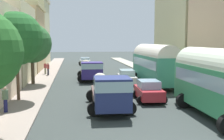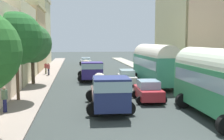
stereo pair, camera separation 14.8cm
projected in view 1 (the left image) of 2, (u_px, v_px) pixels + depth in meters
ground_plane at (102, 75)px, 36.10m from camera, size 154.00×154.00×0.00m
sidewalk_left at (46, 76)px, 35.07m from camera, size 2.50×70.00×0.14m
sidewalk_right at (155, 74)px, 37.11m from camera, size 2.50×70.00×0.14m
building_left_2 at (3, 43)px, 30.10m from camera, size 5.76×10.16×8.57m
building_left_3 at (24, 39)px, 41.18m from camera, size 5.77×10.58×9.76m
building_left_4 at (34, 31)px, 51.52m from camera, size 5.50×10.24×12.64m
building_right_2 at (187, 28)px, 35.95m from camera, size 5.86×11.53×12.55m
parked_bus_0 at (221, 80)px, 15.94m from camera, size 3.22×8.80×4.16m
parked_bus_1 at (154, 63)px, 27.93m from camera, size 3.26×9.18×4.23m
cargo_truck_0 at (110, 92)px, 17.81m from camera, size 3.17×6.96×2.41m
cargo_truck_1 at (91, 70)px, 31.16m from camera, size 3.26×6.56×2.33m
car_0 at (90, 67)px, 39.46m from camera, size 2.31×4.37×1.52m
car_1 at (85, 61)px, 51.53m from camera, size 2.41×4.10×1.44m
car_2 at (149, 91)px, 20.81m from camera, size 2.41×3.70×1.59m
car_3 at (127, 77)px, 28.80m from camera, size 2.39×4.30×1.54m
pedestrian_0 at (48, 69)px, 35.18m from camera, size 0.48×0.48×1.75m
pedestrian_1 at (5, 99)px, 16.95m from camera, size 0.44×0.44×1.76m
pedestrian_2 at (45, 68)px, 36.48m from camera, size 0.41×0.41×1.71m
roadside_tree_1 at (16, 39)px, 20.15m from camera, size 3.98×3.98×6.75m
roadside_tree_2 at (32, 44)px, 27.74m from camera, size 4.00×4.00×6.32m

